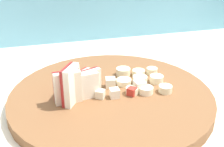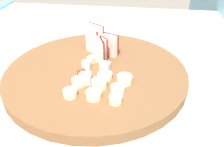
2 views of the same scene
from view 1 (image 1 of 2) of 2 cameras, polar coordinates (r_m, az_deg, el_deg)
The scene contains 5 objects.
tile_backsplash at distance 1.01m, azimuth 0.26°, elevation -4.68°, with size 2.40×0.04×1.37m, color #6BADC6.
cutting_board at distance 0.54m, azimuth -0.16°, elevation -4.64°, with size 0.38×0.38×0.02m, color brown.
apple_wedge_fan at distance 0.51m, azimuth -7.11°, elevation -2.17°, with size 0.09×0.08×0.07m.
apple_dice_pile at distance 0.53m, azimuth 1.90°, elevation -2.89°, with size 0.10×0.06×0.02m.
banana_slice_rows at distance 0.57m, azimuth 5.68°, elevation -1.24°, with size 0.10×0.12×0.02m.
Camera 1 is at (-0.24, -0.39, 1.19)m, focal length 46.19 mm.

